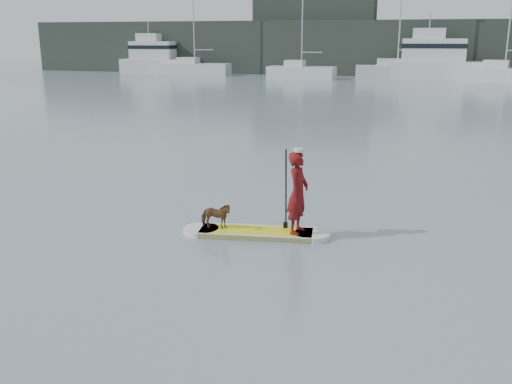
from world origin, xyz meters
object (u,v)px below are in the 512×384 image
(dog, at_px, (216,216))
(sailboat_c, at_px, (301,71))
(motor_yacht_a, at_px, (439,61))
(sailboat_e, at_px, (503,74))
(motor_yacht_b, at_px, (157,59))
(paddleboard, at_px, (256,233))
(paddler, at_px, (298,193))
(sailboat_b, at_px, (194,68))
(sailboat_d, at_px, (396,71))

(dog, relative_size, sailboat_c, 0.07)
(motor_yacht_a, bearing_deg, sailboat_e, -26.36)
(sailboat_e, relative_size, motor_yacht_b, 1.24)
(paddleboard, distance_m, sailboat_e, 48.74)
(paddleboard, height_order, paddler, paddler)
(motor_yacht_b, bearing_deg, sailboat_b, -20.55)
(sailboat_d, distance_m, sailboat_e, 10.22)
(dog, bearing_deg, motor_yacht_a, -13.29)
(dog, height_order, sailboat_b, sailboat_b)
(sailboat_c, distance_m, sailboat_d, 9.80)
(paddleboard, xyz_separation_m, sailboat_c, (-9.12, 47.74, 0.68))
(paddler, height_order, dog, paddler)
(paddler, distance_m, sailboat_e, 48.42)
(paddler, relative_size, sailboat_c, 0.18)
(sailboat_b, distance_m, motor_yacht_a, 26.59)
(dog, xyz_separation_m, motor_yacht_b, (-26.55, 52.04, 1.30))
(paddler, height_order, sailboat_d, sailboat_d)
(motor_yacht_b, bearing_deg, sailboat_d, -7.19)
(sailboat_e, xyz_separation_m, motor_yacht_b, (-37.84, 4.29, 0.88))
(paddler, distance_m, motor_yacht_b, 59.03)
(motor_yacht_b, bearing_deg, motor_yacht_a, -5.90)
(motor_yacht_a, relative_size, motor_yacht_b, 1.20)
(sailboat_c, bearing_deg, motor_yacht_a, 13.41)
(motor_yacht_a, bearing_deg, sailboat_d, -175.25)
(sailboat_d, bearing_deg, sailboat_b, 169.23)
(paddler, bearing_deg, dog, 104.92)
(paddleboard, height_order, sailboat_e, sailboat_e)
(dog, relative_size, sailboat_d, 0.06)
(sailboat_c, relative_size, sailboat_e, 0.87)
(paddler, distance_m, sailboat_b, 55.07)
(sailboat_b, xyz_separation_m, motor_yacht_a, (26.57, 0.15, 1.05))
(sailboat_b, xyz_separation_m, sailboat_d, (22.45, -0.29, 0.04))
(paddleboard, relative_size, motor_yacht_b, 0.35)
(paddler, bearing_deg, paddleboard, 104.92)
(paddler, xyz_separation_m, sailboat_b, (-22.93, 50.07, -0.19))
(paddler, relative_size, sailboat_b, 0.15)
(paddler, relative_size, dog, 2.58)
(sailboat_b, bearing_deg, sailboat_d, -2.04)
(paddleboard, distance_m, motor_yacht_b, 58.74)
(sailboat_c, bearing_deg, sailboat_b, 171.77)
(sailboat_c, bearing_deg, sailboat_e, 2.24)
(sailboat_e, height_order, motor_yacht_a, sailboat_e)
(motor_yacht_a, distance_m, motor_yacht_b, 32.04)
(sailboat_d, bearing_deg, sailboat_c, -177.19)
(dog, xyz_separation_m, sailboat_e, (11.28, 47.75, 0.42))
(paddleboard, bearing_deg, dog, -180.00)
(sailboat_c, bearing_deg, dog, -77.65)
(sailboat_b, bearing_deg, sailboat_e, -5.87)
(paddler, relative_size, motor_yacht_a, 0.16)
(sailboat_d, height_order, sailboat_e, sailboat_d)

